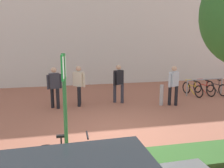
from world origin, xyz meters
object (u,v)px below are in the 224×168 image
Objects in this scene: parking_sign_post at (65,98)px; person_shirt_white at (174,83)px; person_shirt_blue at (79,83)px; bike_at_sign at (70,156)px; bike_rack_cluster at (204,88)px; bollard_steel at (162,95)px; person_suited_dark at (54,85)px; person_suited_navy at (119,81)px.

parking_sign_post reaches higher than person_shirt_white.
person_shirt_blue is (0.68, 5.28, -0.73)m from parking_sign_post.
person_shirt_white reaches higher than bike_at_sign.
bike_rack_cluster is (7.00, 5.72, -0.00)m from bike_at_sign.
bike_at_sign is at bearing -140.77° from bike_rack_cluster.
person_shirt_white is at bearing -14.18° from bollard_steel.
person_shirt_blue reaches higher than bike_at_sign.
parking_sign_post is 2.93× the size of bollard_steel.
bike_at_sign is at bearing -96.73° from person_shirt_blue.
person_suited_dark is (-0.33, 5.06, -0.73)m from parking_sign_post.
person_shirt_blue is at bearing 82.64° from parking_sign_post.
parking_sign_post reaches higher than bike_rack_cluster.
person_suited_dark is (-2.77, -0.27, 0.00)m from person_suited_navy.
bike_at_sign is 0.98× the size of person_shirt_blue.
person_suited_navy is (1.76, 0.05, 0.00)m from person_shirt_blue.
person_suited_dark is (-4.50, 0.51, 0.53)m from bollard_steel.
parking_sign_post is 1.57× the size of bike_at_sign.
parking_sign_post is 1.37m from bike_at_sign.
person_shirt_blue is 1.04m from person_suited_dark.
person_shirt_blue is at bearing 168.22° from bollard_steel.
person_shirt_white is 1.00× the size of person_suited_dark.
bike_at_sign is at bearing -114.48° from person_suited_navy.
bollard_steel is at bearing -24.30° from person_suited_navy.
parking_sign_post reaches higher than person_suited_dark.
bike_rack_cluster is at bearing 24.17° from bollard_steel.
parking_sign_post is 1.53× the size of person_suited_navy.
parking_sign_post is 1.53× the size of person_shirt_blue.
person_suited_dark is at bearing -173.84° from bike_rack_cluster.
bike_at_sign is at bearing 61.77° from parking_sign_post.
bike_rack_cluster is 1.22× the size of person_suited_dark.
bike_at_sign is 9.04m from bike_rack_cluster.
bollard_steel is 0.72m from person_shirt_white.
person_shirt_white is 5.01m from person_suited_dark.
person_suited_dark is (-1.01, -0.22, 0.00)m from person_shirt_blue.
parking_sign_post reaches higher than person_suited_navy.
person_shirt_white and person_suited_dark have the same top height.
bike_at_sign reaches higher than bike_rack_cluster.
bike_rack_cluster is at bearing 6.16° from person_suited_dark.
bollard_steel is 0.52× the size of person_suited_navy.
person_shirt_blue is 1.76m from person_suited_navy.
person_suited_navy is (-4.64, -0.53, 0.63)m from bike_rack_cluster.
parking_sign_post reaches higher than bollard_steel.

